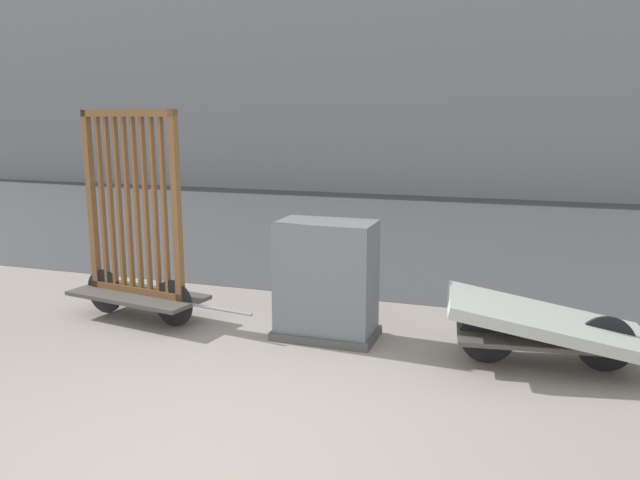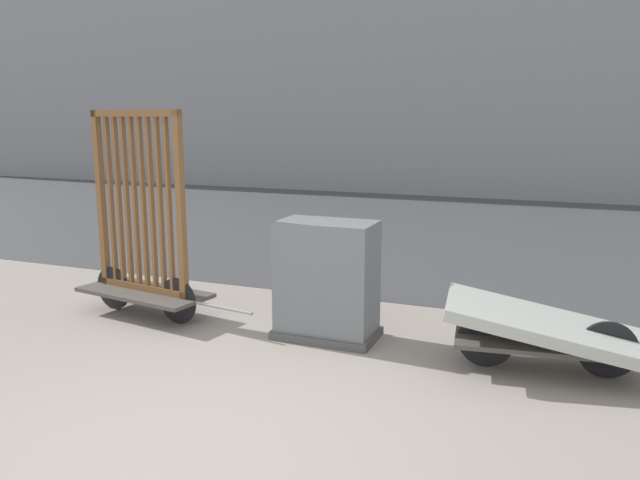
# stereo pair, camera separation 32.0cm
# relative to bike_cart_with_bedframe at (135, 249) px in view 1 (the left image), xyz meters

# --- Properties ---
(ground_plane) EXTENTS (60.00, 60.00, 0.00)m
(ground_plane) POSITION_rel_bike_cart_with_bedframe_xyz_m (2.02, -2.22, -0.75)
(ground_plane) COLOR gray
(road_strip) EXTENTS (56.00, 9.94, 0.01)m
(road_strip) POSITION_rel_bike_cart_with_bedframe_xyz_m (2.02, 6.40, -0.75)
(road_strip) COLOR #424244
(road_strip) RESTS_ON ground_plane
(bike_cart_with_bedframe) EXTENTS (2.20, 0.84, 2.17)m
(bike_cart_with_bedframe) POSITION_rel_bike_cart_with_bedframe_xyz_m (0.00, 0.00, 0.00)
(bike_cart_with_bedframe) COLOR #4C4742
(bike_cart_with_bedframe) RESTS_ON ground_plane
(bike_cart_with_mattress) EXTENTS (2.30, 1.07, 0.61)m
(bike_cart_with_mattress) POSITION_rel_bike_cart_with_bedframe_xyz_m (4.04, 0.00, -0.39)
(bike_cart_with_mattress) COLOR #4C4742
(bike_cart_with_mattress) RESTS_ON ground_plane
(utility_cabinet) EXTENTS (0.97, 0.58, 1.14)m
(utility_cabinet) POSITION_rel_bike_cart_with_bedframe_xyz_m (2.05, 0.10, -0.22)
(utility_cabinet) COLOR #4C4C4C
(utility_cabinet) RESTS_ON ground_plane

